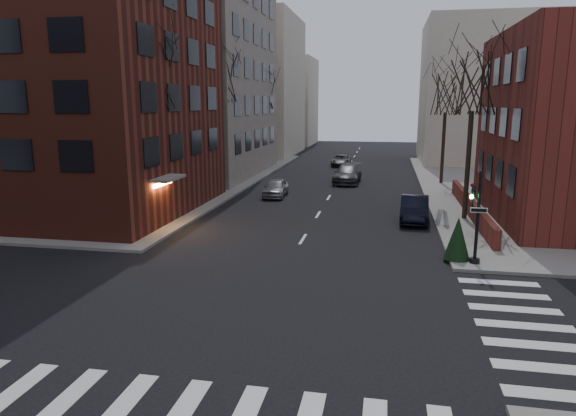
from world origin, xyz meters
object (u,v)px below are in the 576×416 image
Objects in this scene: tree_right_a at (474,83)px; tree_right_b at (446,94)px; tree_left_b at (221,76)px; car_lane_far at (341,160)px; tree_left_a at (153,74)px; sandwich_board at (442,218)px; parked_sedan at (414,209)px; car_lane_silver at (276,188)px; evergreen_shrub at (458,238)px; streetlamp_far at (273,127)px; traffic_signal at (476,223)px; car_lane_gray at (347,174)px; streetlamp_near at (213,141)px; tree_left_c at (263,92)px.

tree_right_b is at bearing 90.00° from tree_right_a.
tree_left_b reaches higher than car_lane_far.
tree_left_a reaches higher than sandwich_board.
parked_sedan is at bearing 12.45° from tree_left_a.
tree_right_b is 17.74m from sandwich_board.
tree_left_b is 20.81m from sandwich_board.
tree_left_a is 13.35m from car_lane_silver.
tree_right_a is at bearing -90.00° from tree_right_b.
streetlamp_far is at bearing 115.46° from evergreen_shrub.
tree_right_a is at bearing 84.53° from traffic_signal.
traffic_signal is 35.56m from car_lane_far.
tree_left_a is at bearing -116.96° from car_lane_gray.
tree_left_a reaches higher than parked_sedan.
parked_sedan is at bearing -76.44° from car_lane_far.
sandwich_board is (15.50, -6.24, -3.62)m from streetlamp_near.
streetlamp_far is at bearing 125.31° from tree_right_a.
streetlamp_far reaches higher than evergreen_shrub.
parked_sedan is at bearing 104.27° from traffic_signal.
tree_right_b reaches higher than parked_sedan.
tree_right_a reaches higher than traffic_signal.
tree_left_b is 1.11× the size of tree_right_a.
tree_right_a is 1.81× the size of car_lane_gray.
tree_left_c is at bearing 139.98° from car_lane_gray.
traffic_signal is 10.92m from tree_right_a.
tree_left_c is 30.03m from sandwich_board.
tree_right_b is 23.52m from evergreen_shrub.
streetlamp_near is at bearing -149.53° from tree_right_b.
tree_right_b is at bearing 31.14° from car_lane_silver.
tree_left_b is 1.18× the size of tree_right_b.
car_lane_gray is (4.77, 7.66, 0.12)m from car_lane_silver.
tree_right_b is 16.54m from parked_sedan.
car_lane_silver is (4.83, -2.31, -8.25)m from tree_left_b.
tree_left_c reaches higher than parked_sedan.
tree_left_c reaches higher than car_lane_gray.
streetlamp_near is at bearing 85.71° from tree_left_a.
streetlamp_near is at bearing -88.09° from tree_left_c.
car_lane_far is at bearing 74.80° from tree_left_a.
car_lane_gray is (-8.00, 13.35, -7.25)m from tree_right_a.
car_lane_gray is 2.82× the size of evergreen_shrub.
tree_left_a is at bearing 163.35° from traffic_signal.
traffic_signal is 0.37× the size of tree_left_b.
tree_left_b is (0.00, 12.00, 0.44)m from tree_left_a.
tree_left_a is 1.63× the size of streetlamp_far.
traffic_signal reaches higher than car_lane_far.
tree_left_c is 1.81× the size of car_lane_gray.
car_lane_far is at bearing 103.40° from evergreen_shrub.
tree_left_a is at bearing -167.20° from tree_right_a.
tree_left_a is 26.00m from tree_left_c.
car_lane_far is 28.84m from sandwich_board.
traffic_signal reaches higher than evergreen_shrub.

